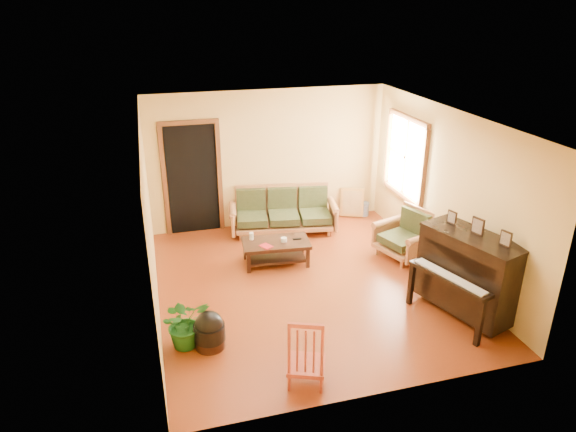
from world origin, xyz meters
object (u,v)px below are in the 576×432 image
object	(u,v)px
piano	(468,275)
ceramic_crock	(364,209)
sofa	(283,211)
armchair	(403,234)
red_chair	(307,349)
potted_plant	(186,322)
footstool	(210,334)
coffee_table	(276,252)

from	to	relation	value
piano	ceramic_crock	world-z (taller)	piano
sofa	ceramic_crock	size ratio (longest dim) A/B	7.19
armchair	red_chair	distance (m)	3.56
sofa	red_chair	xyz separation A→B (m)	(-0.81, -4.05, 0.03)
sofa	armchair	world-z (taller)	same
sofa	potted_plant	distance (m)	3.66
footstool	ceramic_crock	world-z (taller)	footstool
sofa	piano	bearing A→B (deg)	-53.01
coffee_table	piano	bearing A→B (deg)	-44.52
ceramic_crock	potted_plant	world-z (taller)	potted_plant
sofa	ceramic_crock	xyz separation A→B (m)	(1.79, 0.36, -0.29)
piano	potted_plant	xyz separation A→B (m)	(-3.81, 0.30, -0.27)
footstool	red_chair	distance (m)	1.38
coffee_table	potted_plant	bearing A→B (deg)	-131.69
piano	footstool	bearing A→B (deg)	159.03
armchair	piano	bearing A→B (deg)	-107.31
red_chair	ceramic_crock	bearing A→B (deg)	81.30
armchair	ceramic_crock	xyz separation A→B (m)	(0.10, 1.88, -0.29)
coffee_table	potted_plant	size ratio (longest dim) A/B	1.62
red_chair	ceramic_crock	size ratio (longest dim) A/B	3.30
red_chair	footstool	bearing A→B (deg)	158.67
armchair	red_chair	world-z (taller)	red_chair
armchair	ceramic_crock	bearing A→B (deg)	68.42
piano	red_chair	size ratio (longest dim) A/B	1.51
coffee_table	piano	distance (m)	3.07
sofa	piano	size ratio (longest dim) A/B	1.44
red_chair	potted_plant	xyz separation A→B (m)	(-1.27, 1.05, -0.11)
red_chair	ceramic_crock	xyz separation A→B (m)	(2.60, 4.41, -0.32)
sofa	potted_plant	size ratio (longest dim) A/B	2.91
coffee_table	potted_plant	xyz separation A→B (m)	(-1.64, -1.84, 0.14)
ceramic_crock	footstool	bearing A→B (deg)	-135.86
piano	red_chair	bearing A→B (deg)	178.33
coffee_table	footstool	world-z (taller)	coffee_table
piano	armchair	bearing A→B (deg)	73.28
red_chair	armchair	bearing A→B (deg)	67.18
coffee_table	red_chair	distance (m)	2.92
armchair	ceramic_crock	world-z (taller)	armchair
coffee_table	piano	world-z (taller)	piano
coffee_table	ceramic_crock	bearing A→B (deg)	34.40
sofa	piano	distance (m)	3.74
sofa	ceramic_crock	bearing A→B (deg)	20.65
armchair	footstool	world-z (taller)	armchair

